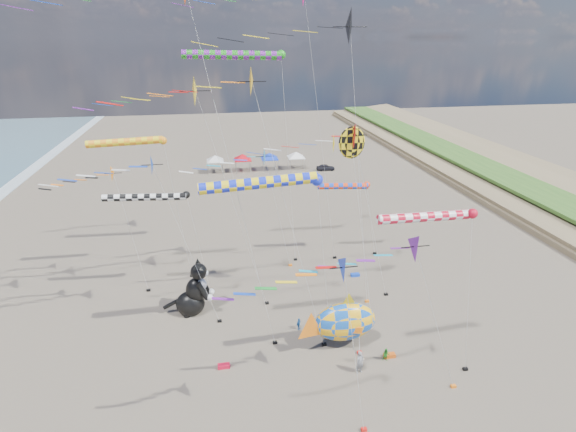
% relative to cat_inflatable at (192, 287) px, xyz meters
% --- Properties ---
extents(ground, '(260.00, 260.00, 0.00)m').
position_rel_cat_inflatable_xyz_m(ground, '(9.19, -14.79, -2.63)').
color(ground, brown).
rests_on(ground, ground).
extents(delta_kite_0, '(13.65, 2.10, 21.68)m').
position_rel_cat_inflatable_xyz_m(delta_kite_0, '(4.34, -6.62, 17.62)').
color(delta_kite_0, gold).
rests_on(delta_kite_0, ground).
extents(delta_kite_2, '(11.18, 1.99, 12.70)m').
position_rel_cat_inflatable_xyz_m(delta_kite_2, '(12.85, -12.77, 8.74)').
color(delta_kite_2, '#68139B').
rests_on(delta_kite_2, ground).
extents(delta_kite_3, '(8.53, 1.68, 12.70)m').
position_rel_cat_inflatable_xyz_m(delta_kite_3, '(-8.09, 4.54, 8.82)').
color(delta_kite_3, orange).
rests_on(delta_kite_3, ground).
extents(delta_kite_5, '(14.37, 2.90, 25.44)m').
position_rel_cat_inflatable_xyz_m(delta_kite_5, '(11.73, -1.12, 21.11)').
color(delta_kite_5, black).
rests_on(delta_kite_5, ground).
extents(delta_kite_6, '(8.69, 1.66, 13.13)m').
position_rel_cat_inflatable_xyz_m(delta_kite_6, '(7.17, -15.28, 9.25)').
color(delta_kite_6, blue).
rests_on(delta_kite_6, ground).
extents(delta_kite_7, '(10.02, 1.97, 13.41)m').
position_rel_cat_inflatable_xyz_m(delta_kite_7, '(6.67, 7.23, 9.43)').
color(delta_kite_7, '#167AB4').
rests_on(delta_kite_7, ground).
extents(delta_kite_8, '(13.05, 2.63, 20.82)m').
position_rel_cat_inflatable_xyz_m(delta_kite_8, '(1.47, 0.23, 16.62)').
color(delta_kite_8, yellow).
rests_on(delta_kite_8, ground).
extents(delta_kite_9, '(11.89, 2.37, 17.14)m').
position_rel_cat_inflatable_xyz_m(delta_kite_9, '(13.67, -0.26, 13.04)').
color(delta_kite_9, red).
rests_on(delta_kite_9, ground).
extents(delta_kite_10, '(10.76, 1.76, 15.28)m').
position_rel_cat_inflatable_xyz_m(delta_kite_10, '(-2.53, -1.87, 11.34)').
color(delta_kite_10, '#113FBC').
rests_on(delta_kite_10, ground).
extents(windsock_0, '(8.86, 0.68, 10.49)m').
position_rel_cat_inflatable_xyz_m(windsock_0, '(-3.23, 3.33, 7.45)').
color(windsock_0, black).
rests_on(windsock_0, ground).
extents(windsock_1, '(9.96, 0.88, 14.26)m').
position_rel_cat_inflatable_xyz_m(windsock_1, '(5.94, -5.91, 11.14)').
color(windsock_1, '#162AE2').
rests_on(windsock_1, ground).
extents(windsock_2, '(10.78, 0.85, 22.10)m').
position_rel_cat_inflatable_xyz_m(windsock_2, '(5.36, 8.47, 18.96)').
color(windsock_2, '#1C961B').
rests_on(windsock_2, ground).
extents(windsock_3, '(8.15, 0.66, 13.05)m').
position_rel_cat_inflatable_xyz_m(windsock_3, '(15.71, -11.28, 9.99)').
color(windsock_3, red).
rests_on(windsock_3, ground).
extents(windsock_4, '(8.42, 0.73, 14.73)m').
position_rel_cat_inflatable_xyz_m(windsock_4, '(-4.84, 6.73, 11.65)').
color(windsock_4, orange).
rests_on(windsock_4, ground).
extents(windsock_5, '(7.10, 0.72, 8.81)m').
position_rel_cat_inflatable_xyz_m(windsock_5, '(16.39, 8.36, 5.76)').
color(windsock_5, '#EE3A10').
rests_on(windsock_5, ground).
extents(angelfish_kite, '(3.74, 3.02, 16.61)m').
position_rel_cat_inflatable_xyz_m(angelfish_kite, '(13.43, -1.19, 12.54)').
color(angelfish_kite, yellow).
rests_on(angelfish_kite, ground).
extents(cat_inflatable, '(4.12, 2.44, 5.27)m').
position_rel_cat_inflatable_xyz_m(cat_inflatable, '(0.00, 0.00, 0.00)').
color(cat_inflatable, black).
rests_on(cat_inflatable, ground).
extents(fish_inflatable, '(6.69, 2.74, 4.97)m').
position_rel_cat_inflatable_xyz_m(fish_inflatable, '(11.82, -7.07, -0.20)').
color(fish_inflatable, blue).
rests_on(fish_inflatable, ground).
extents(person_adult, '(0.79, 0.65, 1.85)m').
position_rel_cat_inflatable_xyz_m(person_adult, '(12.19, -10.13, -1.71)').
color(person_adult, gray).
rests_on(person_adult, ground).
extents(child_green, '(0.64, 0.57, 1.08)m').
position_rel_cat_inflatable_xyz_m(child_green, '(14.61, -9.22, -2.09)').
color(child_green, '#279127').
rests_on(child_green, ground).
extents(child_blue, '(0.63, 0.64, 1.08)m').
position_rel_cat_inflatable_xyz_m(child_blue, '(8.80, -4.13, -2.09)').
color(child_blue, '#2763AC').
rests_on(child_blue, ground).
extents(kite_bag_0, '(0.90, 0.44, 0.30)m').
position_rel_cat_inflatable_xyz_m(kite_bag_0, '(15.05, -8.88, -2.48)').
color(kite_bag_0, '#E85B13').
rests_on(kite_bag_0, ground).
extents(kite_bag_1, '(0.90, 0.44, 0.30)m').
position_rel_cat_inflatable_xyz_m(kite_bag_1, '(2.29, -7.83, -2.48)').
color(kite_bag_1, red).
rests_on(kite_bag_1, ground).
extents(kite_bag_2, '(0.90, 0.44, 0.30)m').
position_rel_cat_inflatable_xyz_m(kite_bag_2, '(16.41, 3.83, -2.48)').
color(kite_bag_2, blue).
rests_on(kite_bag_2, ground).
extents(tent_row, '(19.20, 4.20, 3.80)m').
position_rel_cat_inflatable_xyz_m(tent_row, '(10.69, 45.21, 0.52)').
color(tent_row, silver).
rests_on(tent_row, ground).
extents(parked_car, '(3.51, 1.60, 1.17)m').
position_rel_cat_inflatable_xyz_m(parked_car, '(23.44, 43.21, -2.05)').
color(parked_car, '#26262D').
rests_on(parked_car, ground).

